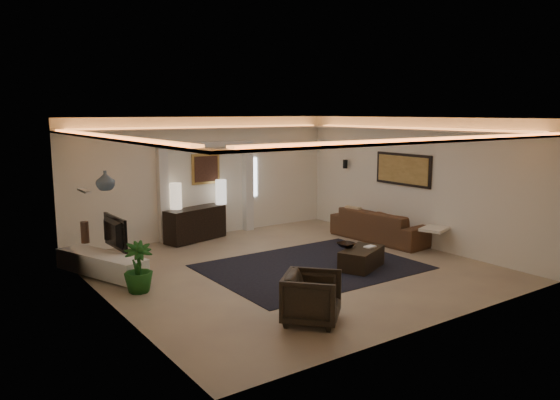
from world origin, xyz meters
TOP-DOWN VIEW (x-y plane):
  - floor at (0.00, 0.00)m, footprint 7.00×7.00m
  - ceiling at (0.00, 0.00)m, footprint 7.00×7.00m
  - wall_back at (0.00, 3.50)m, footprint 7.00×0.00m
  - wall_front at (0.00, -3.50)m, footprint 7.00×0.00m
  - wall_left at (-3.50, 0.00)m, footprint 0.00×7.00m
  - wall_right at (3.50, 0.00)m, footprint 0.00×7.00m
  - cove_soffit at (0.00, 0.00)m, footprint 7.00×7.00m
  - daylight_slit at (1.35, 3.48)m, footprint 0.25×0.03m
  - area_rug at (0.40, -0.20)m, footprint 4.00×3.00m
  - pilaster_left at (-1.15, 3.40)m, footprint 0.22×0.20m
  - pilaster_right at (1.15, 3.40)m, footprint 0.22×0.20m
  - alcove_header at (0.00, 3.40)m, footprint 2.52×0.20m
  - painting_frame at (0.00, 3.47)m, footprint 0.74×0.04m
  - painting_canvas at (0.00, 3.44)m, footprint 0.62×0.02m
  - art_panel_frame at (3.47, 0.30)m, footprint 0.04×1.64m
  - art_panel_gold at (3.44, 0.30)m, footprint 0.02×1.50m
  - wall_sconce at (3.38, 2.20)m, footprint 0.12×0.12m
  - wall_niche at (-3.44, 1.40)m, footprint 0.10×0.55m
  - console at (-0.48, 3.12)m, footprint 1.62×0.87m
  - lamp_left at (-0.90, 3.25)m, footprint 0.28×0.28m
  - lamp_right at (0.29, 3.25)m, footprint 0.31×0.31m
  - media_ledge at (-3.15, 1.61)m, footprint 1.21×2.11m
  - tv at (-2.89, 1.86)m, footprint 1.10×0.18m
  - figurine at (-3.15, 2.64)m, footprint 0.20×0.20m
  - ginger_jar at (-3.15, 1.10)m, footprint 0.42×0.42m
  - plant at (-2.91, 0.32)m, footprint 0.54×0.54m
  - sofa at (3.15, 0.62)m, footprint 2.55×1.16m
  - throw_blanket at (3.15, -0.92)m, footprint 0.69×0.62m
  - throw_pillow at (2.81, 1.24)m, footprint 0.21×0.43m
  - coffee_table at (1.14, -0.83)m, footprint 1.17×0.93m
  - bowl at (0.98, -0.55)m, footprint 0.35×0.35m
  - magazine at (1.34, -0.84)m, footprint 0.23×0.17m
  - armchair at (-1.33, -2.40)m, footprint 1.12×1.12m

SIDE VIEW (x-z plane):
  - floor at x=0.00m, z-range 0.00..0.00m
  - area_rug at x=0.40m, z-range 0.00..0.01m
  - coffee_table at x=1.14m, z-range 0.01..0.40m
  - media_ledge at x=-3.15m, z-range 0.03..0.42m
  - sofa at x=3.15m, z-range 0.00..0.72m
  - armchair at x=-1.33m, z-range 0.00..0.73m
  - console at x=-0.48m, z-range 0.01..0.79m
  - magazine at x=1.34m, z-range 0.41..0.44m
  - plant at x=-2.91m, z-range 0.00..0.86m
  - bowl at x=0.98m, z-range 0.41..0.49m
  - throw_blanket at x=3.15m, z-range 0.52..0.58m
  - throw_pillow at x=2.81m, z-range 0.34..0.76m
  - figurine at x=-3.15m, z-range 0.42..0.86m
  - tv at x=-2.89m, z-range 0.45..1.08m
  - lamp_left at x=-0.90m, z-range 0.79..1.39m
  - lamp_right at x=0.29m, z-range 0.79..1.39m
  - pilaster_left at x=-1.15m, z-range 0.00..2.20m
  - pilaster_right at x=1.15m, z-range 0.00..2.20m
  - daylight_slit at x=1.35m, z-range 0.85..1.85m
  - wall_back at x=0.00m, z-range -2.05..4.95m
  - wall_front at x=0.00m, z-range -2.05..4.95m
  - wall_left at x=-3.50m, z-range -2.05..4.95m
  - wall_right at x=3.50m, z-range -2.05..4.95m
  - painting_frame at x=0.00m, z-range 1.28..2.02m
  - painting_canvas at x=0.00m, z-range 1.34..1.96m
  - wall_niche at x=-3.44m, z-range 1.63..1.67m
  - wall_sconce at x=3.38m, z-range 1.57..1.79m
  - art_panel_gold at x=3.44m, z-range 1.39..2.01m
  - art_panel_frame at x=3.47m, z-range 1.33..2.07m
  - ginger_jar at x=-3.15m, z-range 1.67..2.01m
  - alcove_header at x=0.00m, z-range 2.19..2.31m
  - cove_soffit at x=0.00m, z-range 2.60..2.64m
  - ceiling at x=0.00m, z-range 2.90..2.90m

